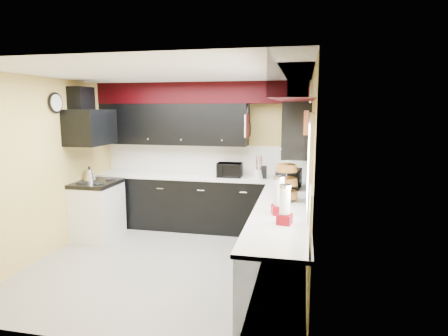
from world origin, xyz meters
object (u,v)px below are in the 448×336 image
at_px(utensil_crock, 259,174).
at_px(knife_block, 264,173).
at_px(microwave, 289,179).
at_px(kettle, 89,175).
at_px(toaster_oven, 230,170).

height_order(utensil_crock, knife_block, knife_block).
bearing_deg(microwave, kettle, 94.83).
height_order(knife_block, kettle, knife_block).
bearing_deg(microwave, utensil_crock, 44.56).
height_order(microwave, utensil_crock, microwave).
xyz_separation_m(toaster_oven, utensil_crock, (0.49, -0.04, -0.05)).
xyz_separation_m(microwave, knife_block, (-0.43, 0.66, -0.04)).
bearing_deg(knife_block, utensil_crock, -166.70).
bearing_deg(kettle, microwave, -0.72).
distance_m(microwave, utensil_crock, 0.81).
bearing_deg(kettle, toaster_oven, 15.90).
height_order(utensil_crock, kettle, kettle).
bearing_deg(microwave, toaster_oven, 61.96).
bearing_deg(toaster_oven, microwave, -34.90).
xyz_separation_m(toaster_oven, kettle, (-2.20, -0.63, -0.05)).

